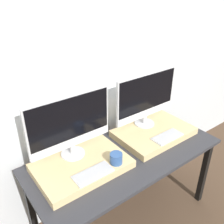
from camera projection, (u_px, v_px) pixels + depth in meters
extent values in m
cube|color=silver|center=(95.00, 77.00, 2.12)|extent=(8.00, 0.04, 2.60)
cube|color=#2D2D33|center=(126.00, 155.00, 2.08)|extent=(1.64, 0.73, 0.03)
cube|color=black|center=(204.00, 172.00, 2.45)|extent=(0.05, 0.05, 0.73)
cube|color=black|center=(31.00, 207.00, 2.07)|extent=(0.05, 0.05, 0.73)
cube|color=black|center=(158.00, 143.00, 2.88)|extent=(0.05, 0.05, 0.73)
cube|color=#D6B77F|center=(82.00, 166.00, 1.90)|extent=(0.69, 0.47, 0.06)
cylinder|color=silver|center=(73.00, 153.00, 1.97)|extent=(0.19, 0.19, 0.01)
cylinder|color=silver|center=(73.00, 149.00, 1.95)|extent=(0.04, 0.04, 0.07)
cube|color=silver|center=(70.00, 122.00, 1.83)|extent=(0.67, 0.02, 0.42)
cube|color=black|center=(71.00, 119.00, 1.81)|extent=(0.65, 0.00, 0.34)
cube|color=silver|center=(73.00, 143.00, 1.91)|extent=(0.66, 0.00, 0.06)
cube|color=silver|center=(93.00, 174.00, 1.77)|extent=(0.29, 0.13, 0.01)
cube|color=#B2B2B7|center=(93.00, 173.00, 1.76)|extent=(0.28, 0.11, 0.00)
cylinder|color=#335693|center=(116.00, 158.00, 1.86)|extent=(0.09, 0.09, 0.08)
cube|color=#D6B77F|center=(154.00, 132.00, 2.31)|extent=(0.69, 0.47, 0.06)
cylinder|color=silver|center=(144.00, 123.00, 2.38)|extent=(0.19, 0.19, 0.01)
cylinder|color=silver|center=(145.00, 119.00, 2.36)|extent=(0.04, 0.04, 0.07)
cube|color=silver|center=(146.00, 96.00, 2.24)|extent=(0.67, 0.02, 0.42)
cube|color=black|center=(148.00, 93.00, 2.22)|extent=(0.65, 0.00, 0.34)
cube|color=silver|center=(146.00, 114.00, 2.32)|extent=(0.66, 0.00, 0.06)
cube|color=silver|center=(167.00, 137.00, 2.18)|extent=(0.29, 0.13, 0.01)
cube|color=#B2B2B7|center=(167.00, 136.00, 2.17)|extent=(0.28, 0.11, 0.00)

